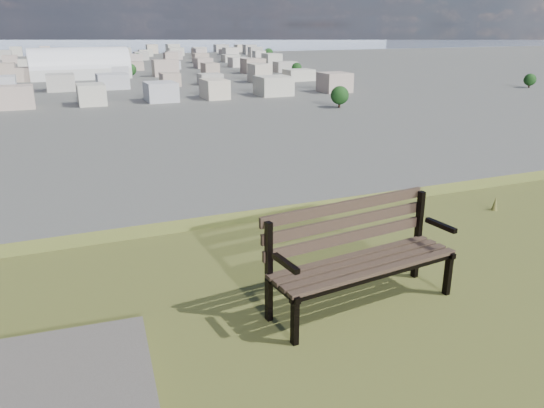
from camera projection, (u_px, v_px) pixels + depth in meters
name	position (u px, v px, depth m)	size (l,w,h in m)	color
park_bench	(358.00, 250.00, 4.43)	(1.71, 0.72, 0.87)	#443027
arena	(80.00, 69.00, 281.03)	(50.91, 23.18, 21.15)	silver
city_blocks	(49.00, 62.00, 354.86)	(395.00, 361.00, 7.00)	beige
bay_water	(44.00, 44.00, 797.86)	(2400.00, 700.00, 0.12)	#8D9AB3
far_hills	(12.00, 25.00, 1207.05)	(2050.00, 340.00, 60.00)	#9FADC5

